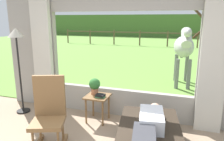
{
  "coord_description": "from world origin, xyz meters",
  "views": [
    {
      "loc": [
        1.22,
        -1.82,
        1.96
      ],
      "look_at": [
        0.0,
        1.8,
        1.05
      ],
      "focal_mm": 34.92,
      "sensor_mm": 36.0,
      "label": 1
    }
  ],
  "objects_px": {
    "floor_lamp_left": "(17,45)",
    "horse": "(184,47)",
    "side_table": "(98,100)",
    "pasture_tree": "(209,39)",
    "book_stack": "(100,96)",
    "potted_plant": "(95,85)",
    "rocking_chair": "(49,113)",
    "reclining_person": "(149,126)"
  },
  "relations": [
    {
      "from": "reclining_person",
      "to": "side_table",
      "type": "distance_m",
      "value": 1.45
    },
    {
      "from": "side_table",
      "to": "pasture_tree",
      "type": "relative_size",
      "value": 0.2
    },
    {
      "from": "floor_lamp_left",
      "to": "book_stack",
      "type": "bearing_deg",
      "value": 1.91
    },
    {
      "from": "pasture_tree",
      "to": "book_stack",
      "type": "bearing_deg",
      "value": -113.69
    },
    {
      "from": "rocking_chair",
      "to": "book_stack",
      "type": "xyz_separation_m",
      "value": [
        0.46,
        0.97,
        0.0
      ]
    },
    {
      "from": "side_table",
      "to": "pasture_tree",
      "type": "bearing_deg",
      "value": 65.31
    },
    {
      "from": "rocking_chair",
      "to": "book_stack",
      "type": "bearing_deg",
      "value": 43.65
    },
    {
      "from": "side_table",
      "to": "book_stack",
      "type": "distance_m",
      "value": 0.16
    },
    {
      "from": "horse",
      "to": "pasture_tree",
      "type": "xyz_separation_m",
      "value": [
        0.86,
        2.22,
        0.06
      ]
    },
    {
      "from": "rocking_chair",
      "to": "side_table",
      "type": "xyz_separation_m",
      "value": [
        0.38,
        1.03,
        -0.12
      ]
    },
    {
      "from": "floor_lamp_left",
      "to": "pasture_tree",
      "type": "height_order",
      "value": "pasture_tree"
    },
    {
      "from": "rocking_chair",
      "to": "potted_plant",
      "type": "xyz_separation_m",
      "value": [
        0.3,
        1.09,
        0.16
      ]
    },
    {
      "from": "pasture_tree",
      "to": "reclining_person",
      "type": "bearing_deg",
      "value": -101.43
    },
    {
      "from": "side_table",
      "to": "horse",
      "type": "distance_m",
      "value": 3.35
    },
    {
      "from": "potted_plant",
      "to": "pasture_tree",
      "type": "height_order",
      "value": "pasture_tree"
    },
    {
      "from": "rocking_chair",
      "to": "side_table",
      "type": "height_order",
      "value": "rocking_chair"
    },
    {
      "from": "potted_plant",
      "to": "book_stack",
      "type": "height_order",
      "value": "potted_plant"
    },
    {
      "from": "rocking_chair",
      "to": "pasture_tree",
      "type": "bearing_deg",
      "value": 45.14
    },
    {
      "from": "reclining_person",
      "to": "side_table",
      "type": "relative_size",
      "value": 2.76
    },
    {
      "from": "potted_plant",
      "to": "floor_lamp_left",
      "type": "height_order",
      "value": "floor_lamp_left"
    },
    {
      "from": "side_table",
      "to": "floor_lamp_left",
      "type": "bearing_deg",
      "value": -176.07
    },
    {
      "from": "side_table",
      "to": "floor_lamp_left",
      "type": "height_order",
      "value": "floor_lamp_left"
    },
    {
      "from": "floor_lamp_left",
      "to": "horse",
      "type": "relative_size",
      "value": 0.98
    },
    {
      "from": "pasture_tree",
      "to": "rocking_chair",
      "type": "bearing_deg",
      "value": -113.98
    },
    {
      "from": "reclining_person",
      "to": "side_table",
      "type": "height_order",
      "value": "reclining_person"
    },
    {
      "from": "horse",
      "to": "pasture_tree",
      "type": "bearing_deg",
      "value": -115.61
    },
    {
      "from": "horse",
      "to": "floor_lamp_left",
      "type": "bearing_deg",
      "value": 39.11
    },
    {
      "from": "rocking_chair",
      "to": "pasture_tree",
      "type": "height_order",
      "value": "pasture_tree"
    },
    {
      "from": "floor_lamp_left",
      "to": "horse",
      "type": "distance_m",
      "value": 4.4
    },
    {
      "from": "potted_plant",
      "to": "pasture_tree",
      "type": "distance_m",
      "value": 5.65
    },
    {
      "from": "rocking_chair",
      "to": "horse",
      "type": "xyz_separation_m",
      "value": [
        1.88,
        3.94,
        0.61
      ]
    },
    {
      "from": "book_stack",
      "to": "reclining_person",
      "type": "bearing_deg",
      "value": -38.58
    },
    {
      "from": "rocking_chair",
      "to": "floor_lamp_left",
      "type": "relative_size",
      "value": 0.63
    },
    {
      "from": "floor_lamp_left",
      "to": "pasture_tree",
      "type": "distance_m",
      "value": 6.63
    },
    {
      "from": "book_stack",
      "to": "pasture_tree",
      "type": "xyz_separation_m",
      "value": [
        2.28,
        5.19,
        0.67
      ]
    },
    {
      "from": "reclining_person",
      "to": "floor_lamp_left",
      "type": "bearing_deg",
      "value": 155.02
    },
    {
      "from": "potted_plant",
      "to": "pasture_tree",
      "type": "relative_size",
      "value": 0.12
    },
    {
      "from": "pasture_tree",
      "to": "potted_plant",
      "type": "bearing_deg",
      "value": -115.69
    },
    {
      "from": "book_stack",
      "to": "potted_plant",
      "type": "bearing_deg",
      "value": 144.3
    },
    {
      "from": "reclining_person",
      "to": "floor_lamp_left",
      "type": "xyz_separation_m",
      "value": [
        -2.83,
        0.78,
        0.92
      ]
    },
    {
      "from": "side_table",
      "to": "pasture_tree",
      "type": "xyz_separation_m",
      "value": [
        2.36,
        5.13,
        0.79
      ]
    },
    {
      "from": "side_table",
      "to": "book_stack",
      "type": "bearing_deg",
      "value": -34.53
    }
  ]
}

